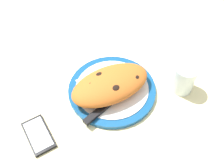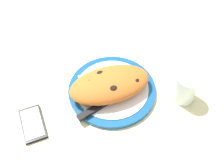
{
  "view_description": "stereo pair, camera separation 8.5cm",
  "coord_description": "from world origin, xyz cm",
  "px_view_note": "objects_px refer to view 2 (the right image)",
  "views": [
    {
      "loc": [
        32.07,
        40.77,
        70.8
      ],
      "look_at": [
        0.0,
        0.0,
        3.83
      ],
      "focal_mm": 42.67,
      "sensor_mm": 36.0,
      "label": 1
    },
    {
      "loc": [
        25.02,
        45.44,
        70.8
      ],
      "look_at": [
        0.0,
        0.0,
        3.83
      ],
      "focal_mm": 42.67,
      "sensor_mm": 36.0,
      "label": 2
    }
  ],
  "objects_px": {
    "fork": "(97,74)",
    "smartphone": "(33,124)",
    "calzone": "(110,84)",
    "knife": "(101,105)",
    "plate": "(112,90)",
    "water_glass": "(185,89)"
  },
  "relations": [
    {
      "from": "water_glass",
      "to": "smartphone",
      "type": "bearing_deg",
      "value": -16.67
    },
    {
      "from": "plate",
      "to": "water_glass",
      "type": "height_order",
      "value": "water_glass"
    },
    {
      "from": "plate",
      "to": "calzone",
      "type": "distance_m",
      "value": 0.04
    },
    {
      "from": "water_glass",
      "to": "knife",
      "type": "bearing_deg",
      "value": -18.75
    },
    {
      "from": "plate",
      "to": "water_glass",
      "type": "relative_size",
      "value": 2.87
    },
    {
      "from": "calzone",
      "to": "water_glass",
      "type": "height_order",
      "value": "water_glass"
    },
    {
      "from": "calzone",
      "to": "water_glass",
      "type": "relative_size",
      "value": 2.8
    },
    {
      "from": "plate",
      "to": "smartphone",
      "type": "bearing_deg",
      "value": -1.09
    },
    {
      "from": "calzone",
      "to": "water_glass",
      "type": "distance_m",
      "value": 0.24
    },
    {
      "from": "calzone",
      "to": "knife",
      "type": "bearing_deg",
      "value": 37.24
    },
    {
      "from": "fork",
      "to": "water_glass",
      "type": "distance_m",
      "value": 0.29
    },
    {
      "from": "fork",
      "to": "water_glass",
      "type": "height_order",
      "value": "water_glass"
    },
    {
      "from": "plate",
      "to": "fork",
      "type": "height_order",
      "value": "fork"
    },
    {
      "from": "calzone",
      "to": "fork",
      "type": "bearing_deg",
      "value": -86.63
    },
    {
      "from": "calzone",
      "to": "knife",
      "type": "distance_m",
      "value": 0.07
    },
    {
      "from": "knife",
      "to": "plate",
      "type": "bearing_deg",
      "value": -144.47
    },
    {
      "from": "fork",
      "to": "knife",
      "type": "xyz_separation_m",
      "value": [
        0.05,
        0.12,
        0.0
      ]
    },
    {
      "from": "fork",
      "to": "knife",
      "type": "height_order",
      "value": "knife"
    },
    {
      "from": "knife",
      "to": "water_glass",
      "type": "bearing_deg",
      "value": 161.25
    },
    {
      "from": "fork",
      "to": "smartphone",
      "type": "relative_size",
      "value": 1.27
    },
    {
      "from": "plate",
      "to": "calzone",
      "type": "relative_size",
      "value": 1.03
    },
    {
      "from": "smartphone",
      "to": "water_glass",
      "type": "bearing_deg",
      "value": 163.33
    }
  ]
}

